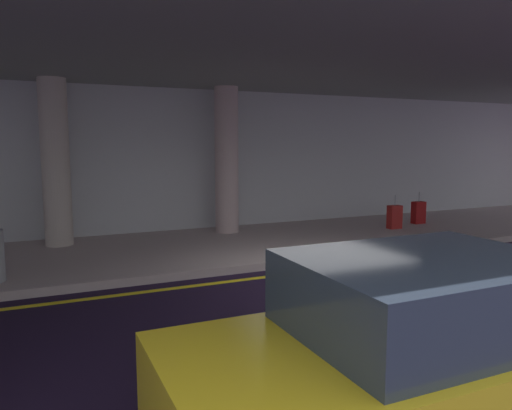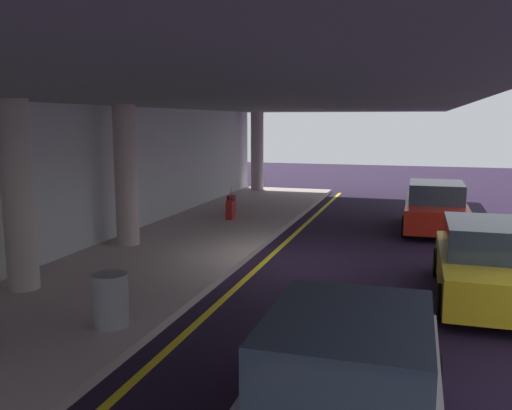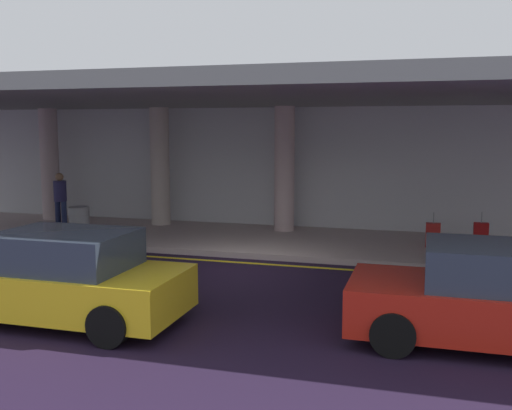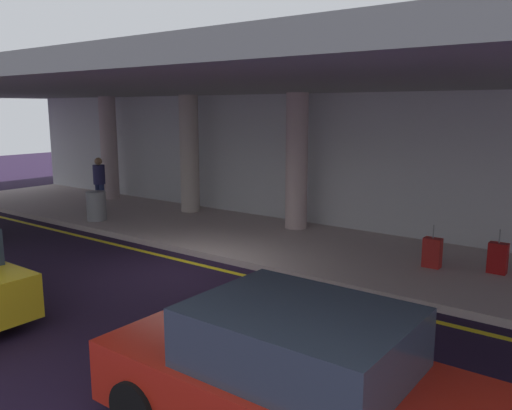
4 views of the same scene
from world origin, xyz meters
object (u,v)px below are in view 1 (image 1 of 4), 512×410
(support_column_center, at_px, (227,160))
(car_yellow_taxi, at_px, (417,353))
(support_column_left_mid, at_px, (56,163))
(suitcase_upright_primary, at_px, (418,213))
(suitcase_upright_secondary, at_px, (395,217))

(support_column_center, distance_m, car_yellow_taxi, 8.91)
(support_column_left_mid, height_order, support_column_center, same)
(support_column_left_mid, distance_m, suitcase_upright_primary, 9.58)
(car_yellow_taxi, bearing_deg, support_column_center, -103.61)
(support_column_center, relative_size, car_yellow_taxi, 0.89)
(car_yellow_taxi, bearing_deg, support_column_left_mid, -77.64)
(support_column_left_mid, bearing_deg, car_yellow_taxi, -74.90)
(support_column_center, xyz_separation_m, car_yellow_taxi, (-1.66, -8.66, -1.26))
(suitcase_upright_primary, distance_m, suitcase_upright_secondary, 1.24)
(suitcase_upright_secondary, bearing_deg, support_column_center, 153.83)
(support_column_left_mid, height_order, suitcase_upright_secondary, support_column_left_mid)
(support_column_left_mid, xyz_separation_m, suitcase_upright_primary, (9.41, -1.00, -1.51))
(car_yellow_taxi, distance_m, suitcase_upright_primary, 10.43)
(support_column_left_mid, height_order, car_yellow_taxi, support_column_left_mid)
(car_yellow_taxi, xyz_separation_m, suitcase_upright_secondary, (5.90, 7.27, -0.25))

